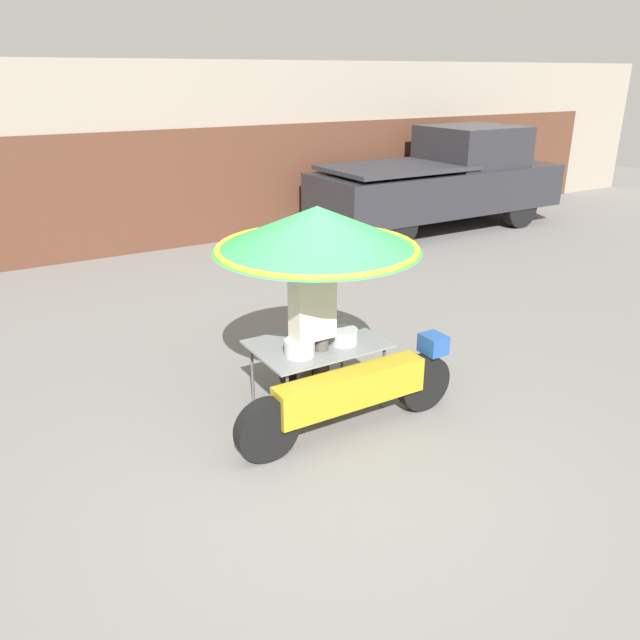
{
  "coord_description": "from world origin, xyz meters",
  "views": [
    {
      "loc": [
        -2.38,
        -3.83,
        3.04
      ],
      "look_at": [
        0.37,
        0.77,
        0.91
      ],
      "focal_mm": 35.0,
      "sensor_mm": 36.0,
      "label": 1
    }
  ],
  "objects": [
    {
      "name": "pickup_truck",
      "position": [
        6.41,
        5.94,
        0.98
      ],
      "size": [
        5.34,
        1.87,
        2.03
      ],
      "color": "black",
      "rests_on": "ground"
    },
    {
      "name": "ground_plane",
      "position": [
        0.0,
        0.0,
        0.0
      ],
      "size": [
        36.0,
        36.0,
        0.0
      ],
      "primitive_type": "plane",
      "color": "slate"
    },
    {
      "name": "vendor_motorcycle_cart",
      "position": [
        0.38,
        0.75,
        1.54
      ],
      "size": [
        2.22,
        1.87,
        1.96
      ],
      "color": "black",
      "rests_on": "ground"
    },
    {
      "name": "vendor_person",
      "position": [
        0.23,
        0.67,
        0.92
      ],
      "size": [
        0.38,
        0.22,
        1.63
      ],
      "color": "#4C473D",
      "rests_on": "ground"
    },
    {
      "name": "shopfront_building",
      "position": [
        0.0,
        8.27,
        1.62
      ],
      "size": [
        28.0,
        2.06,
        3.26
      ],
      "color": "gray",
      "rests_on": "ground"
    }
  ]
}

